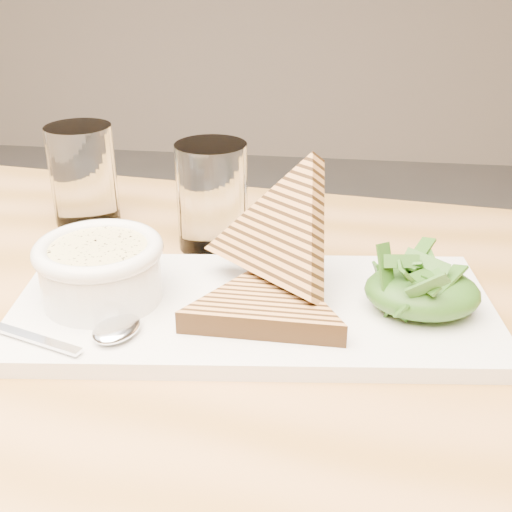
# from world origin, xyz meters

# --- Properties ---
(table_top) EXTENTS (1.30, 0.94, 0.04)m
(table_top) POSITION_xyz_m (0.10, 0.09, 0.73)
(table_top) COLOR #B67E46
(table_top) RESTS_ON ground
(platter) EXTENTS (0.44, 0.23, 0.01)m
(platter) POSITION_xyz_m (0.22, 0.16, 0.75)
(platter) COLOR white
(platter) RESTS_ON table_top
(soup_bowl) EXTENTS (0.10, 0.10, 0.04)m
(soup_bowl) POSITION_xyz_m (0.09, 0.15, 0.78)
(soup_bowl) COLOR white
(soup_bowl) RESTS_ON platter
(soup) EXTENTS (0.09, 0.09, 0.01)m
(soup) POSITION_xyz_m (0.09, 0.15, 0.81)
(soup) COLOR #DBCB83
(soup) RESTS_ON soup_bowl
(bowl_rim) EXTENTS (0.11, 0.11, 0.01)m
(bowl_rim) POSITION_xyz_m (0.09, 0.15, 0.81)
(bowl_rim) COLOR white
(bowl_rim) RESTS_ON soup_bowl
(sandwich_flat) EXTENTS (0.16, 0.16, 0.02)m
(sandwich_flat) POSITION_xyz_m (0.24, 0.14, 0.77)
(sandwich_flat) COLOR #C08144
(sandwich_flat) RESTS_ON platter
(sandwich_lean) EXTENTS (0.23, 0.23, 0.18)m
(sandwich_lean) POSITION_xyz_m (0.24, 0.19, 0.81)
(sandwich_lean) COLOR #C08144
(sandwich_lean) RESTS_ON sandwich_flat
(salad_base) EXTENTS (0.10, 0.08, 0.04)m
(salad_base) POSITION_xyz_m (0.37, 0.16, 0.78)
(salad_base) COLOR black
(salad_base) RESTS_ON platter
(arugula_pile) EXTENTS (0.11, 0.10, 0.05)m
(arugula_pile) POSITION_xyz_m (0.37, 0.16, 0.79)
(arugula_pile) COLOR #3A6F1C
(arugula_pile) RESTS_ON platter
(spoon_bowl) EXTENTS (0.05, 0.05, 0.01)m
(spoon_bowl) POSITION_xyz_m (0.12, 0.09, 0.77)
(spoon_bowl) COLOR silver
(spoon_bowl) RESTS_ON platter
(spoon_handle) EXTENTS (0.11, 0.04, 0.00)m
(spoon_handle) POSITION_xyz_m (0.05, 0.08, 0.76)
(spoon_handle) COLOR silver
(spoon_handle) RESTS_ON platter
(glass_near) EXTENTS (0.07, 0.07, 0.11)m
(glass_near) POSITION_xyz_m (-0.00, 0.35, 0.80)
(glass_near) COLOR white
(glass_near) RESTS_ON table_top
(glass_far) EXTENTS (0.07, 0.07, 0.11)m
(glass_far) POSITION_xyz_m (0.16, 0.30, 0.80)
(glass_far) COLOR white
(glass_far) RESTS_ON table_top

